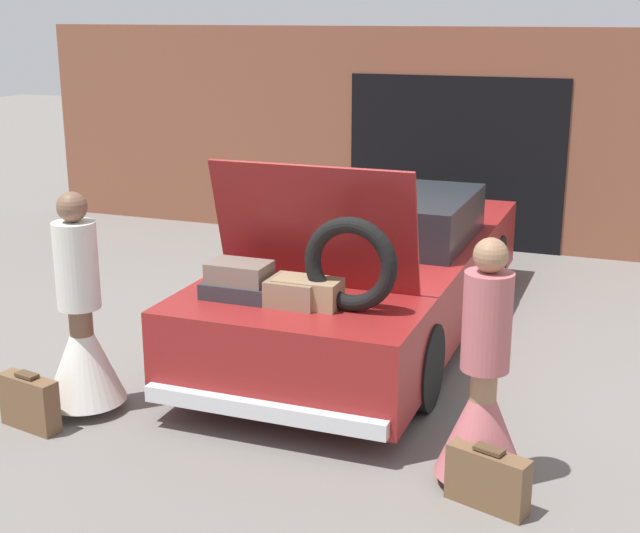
{
  "coord_description": "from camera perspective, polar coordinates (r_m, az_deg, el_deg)",
  "views": [
    {
      "loc": [
        2.4,
        -7.71,
        2.97
      ],
      "look_at": [
        0.0,
        -1.35,
        1.02
      ],
      "focal_mm": 50.0,
      "sensor_mm": 36.0,
      "label": 1
    }
  ],
  "objects": [
    {
      "name": "garage_wall_back",
      "position": [
        11.69,
        8.73,
        8.03
      ],
      "size": [
        12.0,
        0.14,
        2.8
      ],
      "color": "brown",
      "rests_on": "ground_plane"
    },
    {
      "name": "car",
      "position": [
        8.41,
        3.25,
        -0.31
      ],
      "size": [
        1.98,
        5.01,
        1.88
      ],
      "color": "maroon",
      "rests_on": "ground_plane"
    },
    {
      "name": "person_right",
      "position": [
        5.83,
        10.38,
        -8.4
      ],
      "size": [
        0.59,
        0.59,
        1.66
      ],
      "rotation": [
        0.0,
        0.0,
        1.46
      ],
      "color": "#997051",
      "rests_on": "ground_plane"
    },
    {
      "name": "ground_plane",
      "position": [
        8.61,
        3.2,
        -4.24
      ],
      "size": [
        40.0,
        40.0,
        0.0
      ],
      "primitive_type": "plane",
      "color": "slate"
    },
    {
      "name": "person_left",
      "position": [
        7.01,
        -14.99,
        -4.25
      ],
      "size": [
        0.61,
        0.61,
        1.72
      ],
      "rotation": [
        0.0,
        0.0,
        -1.51
      ],
      "color": "brown",
      "rests_on": "ground_plane"
    },
    {
      "name": "suitcase_beside_right_person",
      "position": [
        5.76,
        10.67,
        -13.23
      ],
      "size": [
        0.55,
        0.31,
        0.4
      ],
      "color": "brown",
      "rests_on": "ground_plane"
    },
    {
      "name": "suitcase_beside_left_person",
      "position": [
        6.97,
        -18.1,
        -8.27
      ],
      "size": [
        0.52,
        0.24,
        0.43
      ],
      "color": "brown",
      "rests_on": "ground_plane"
    }
  ]
}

